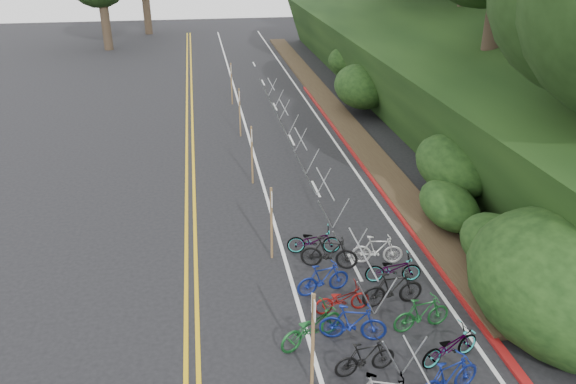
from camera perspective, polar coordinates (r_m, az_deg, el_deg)
name	(u,v)px	position (r m, az deg, el deg)	size (l,w,h in m)	color
ground	(275,367)	(14.30, -1.31, -17.32)	(120.00, 120.00, 0.00)	black
road_markings	(256,192)	(22.81, -3.28, 0.02)	(7.47, 80.00, 0.01)	gold
red_curb	(363,166)	(25.44, 7.67, 2.68)	(0.25, 28.00, 0.10)	maroon
embankment	(456,69)	(33.57, 16.68, 11.87)	(14.30, 48.14, 9.11)	black
bike_racks_rest	(301,144)	(25.45, 1.28, 4.85)	(1.14, 23.00, 1.17)	#989A9F
signpost_near	(313,334)	(12.94, 2.55, -14.25)	(0.08, 0.40, 2.53)	brown
signposts_rest	(245,128)	(25.89, -4.38, 6.49)	(0.08, 18.40, 2.50)	brown
bike_front	(311,326)	(14.67, 2.38, -13.47)	(1.92, 0.67, 1.01)	#144C1E
bike_valet	(379,314)	(15.27, 9.23, -12.11)	(3.52, 9.94, 1.09)	#9E9EA3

